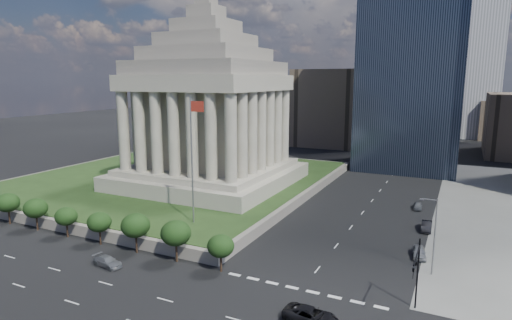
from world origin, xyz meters
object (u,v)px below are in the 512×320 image
Objects in this scene: parked_sedan_mid at (427,226)px; parked_sedan_far at (418,206)px; parked_sedan_near at (419,252)px; traffic_signal_ne at (416,269)px; pickup_truck at (311,316)px; street_lamp_north at (433,232)px; flagpole at (193,153)px; war_memorial at (208,94)px; suv_grey at (107,261)px.

parked_sedan_mid reaches higher than parked_sedan_far.
parked_sedan_near is 23.94m from parked_sedan_far.
traffic_signal_ne is 1.40× the size of pickup_truck.
street_lamp_north is 2.63× the size of parked_sedan_far.
flagpole is 5.25× the size of parked_sedan_far.
parked_sedan_mid is at bearing -7.53° from war_memorial.
suv_grey is at bearing 90.68° from pickup_truck.
flagpole is at bearing -153.57° from parked_sedan_mid.
parked_sedan_mid is at bearing 92.02° from traffic_signal_ne.
street_lamp_north is at bearing 85.81° from traffic_signal_ne.
parked_sedan_mid is at bearing 28.36° from flagpole.
war_memorial is at bearing 154.08° from street_lamp_north.
war_memorial is at bearing -176.30° from parked_sedan_far.
war_memorial is at bearing 116.89° from flagpole.
war_memorial reaches higher than suv_grey.
traffic_signal_ne is at bearing -74.37° from suv_grey.
traffic_signal_ne is at bearing -54.74° from pickup_truck.
war_memorial is at bearing 45.50° from pickup_truck.
flagpole reaches higher than parked_sedan_far.
traffic_signal_ne is (34.33, -10.30, -7.86)m from flagpole.
traffic_signal_ne is at bearing -94.19° from street_lamp_north.
street_lamp_north is at bearing -85.58° from parked_sedan_far.
flagpole is 36.07m from parked_sedan_near.
pickup_truck is at bearing -147.42° from traffic_signal_ne.
suv_grey is at bearing -172.63° from traffic_signal_ne.
parked_sedan_mid is (36.91, 33.20, 0.09)m from suv_grey.
flagpole is 4.39× the size of suv_grey.
parked_sedan_near is 1.14× the size of parked_sedan_far.
war_memorial is at bearing 170.55° from parked_sedan_mid.
street_lamp_north is at bearing -25.92° from war_memorial.
street_lamp_north is 7.31m from parked_sedan_near.
war_memorial is 58.56m from pickup_truck.
parked_sedan_mid is at bearing -82.24° from parked_sedan_far.
suv_grey is at bearing -157.29° from street_lamp_north.
parked_sedan_near is 11.90m from parked_sedan_mid.
traffic_signal_ne is 1.84× the size of parked_sedan_near.
suv_grey is at bearing -158.87° from parked_sedan_near.
suv_grey is (-3.58, -15.21, -12.45)m from flagpole.
suv_grey is 56.73m from parked_sedan_far.
traffic_signal_ne is at bearing -16.71° from flagpole.
pickup_truck is 1.25× the size of parked_sedan_mid.
parked_sedan_near is at bearing -17.61° from pickup_truck.
war_memorial is 6.82× the size of pickup_truck.
suv_grey is at bearing -103.25° from flagpole.
war_memorial is 60.00m from traffic_signal_ne.
pickup_truck is at bearing -83.75° from suv_grey.
flagpole is 4.60× the size of parked_sedan_near.
suv_grey is at bearing -77.64° from war_memorial.
street_lamp_north reaches higher than parked_sedan_near.
traffic_signal_ne reaches higher than parked_sedan_far.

